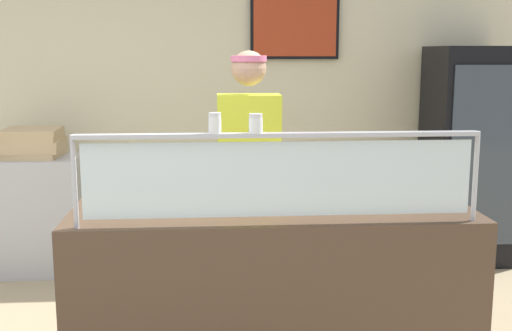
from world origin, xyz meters
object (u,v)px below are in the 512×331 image
at_px(pizza_tray, 241,202).
at_px(pizza_server, 235,199).
at_px(pizza_box_stack, 33,143).
at_px(worker_figure, 250,175).
at_px(drink_fridge, 468,155).
at_px(parmesan_shaker, 215,124).
at_px(pepper_flake_shaker, 256,125).

relative_size(pizza_tray, pizza_server, 1.57).
relative_size(pizza_tray, pizza_box_stack, 0.96).
height_order(worker_figure, drink_fridge, drink_fridge).
xyz_separation_m(parmesan_shaker, worker_figure, (0.22, 0.93, -0.42)).
height_order(pizza_tray, pizza_box_stack, pizza_box_stack).
bearing_deg(pizza_tray, worker_figure, 81.48).
distance_m(pizza_tray, parmesan_shaker, 0.62).
bearing_deg(pizza_box_stack, worker_figure, -38.02).
relative_size(pizza_server, drink_fridge, 0.16).
distance_m(pizza_tray, drink_fridge, 2.74).
bearing_deg(pizza_server, pepper_flake_shaker, -67.74).
distance_m(parmesan_shaker, pizza_box_stack, 2.65).
height_order(pizza_server, worker_figure, worker_figure).
distance_m(pepper_flake_shaker, worker_figure, 1.02).
bearing_deg(pepper_flake_shaker, pizza_server, 102.46).
bearing_deg(pizza_tray, parmesan_shaker, -109.27).
distance_m(pizza_server, parmesan_shaker, 0.58).
relative_size(pizza_server, pepper_flake_shaker, 3.15).
bearing_deg(worker_figure, pizza_tray, -98.52).
bearing_deg(drink_fridge, worker_figure, -145.47).
height_order(pepper_flake_shaker, worker_figure, worker_figure).
height_order(pizza_tray, pizza_server, pizza_server).
xyz_separation_m(pepper_flake_shaker, drink_fridge, (1.95, 2.25, -0.52)).
bearing_deg(pizza_box_stack, pizza_server, -50.42).
distance_m(pizza_server, pepper_flake_shaker, 0.57).
xyz_separation_m(pizza_tray, drink_fridge, (2.00, 1.87, -0.07)).
bearing_deg(pizza_box_stack, parmesan_shaker, -57.32).
bearing_deg(pepper_flake_shaker, parmesan_shaker, 180.00).
xyz_separation_m(pizza_tray, pizza_server, (-0.03, -0.02, 0.02)).
relative_size(parmesan_shaker, pizza_box_stack, 0.21).
xyz_separation_m(pepper_flake_shaker, worker_figure, (0.03, 0.93, -0.42)).
distance_m(drink_fridge, pizza_box_stack, 3.56).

